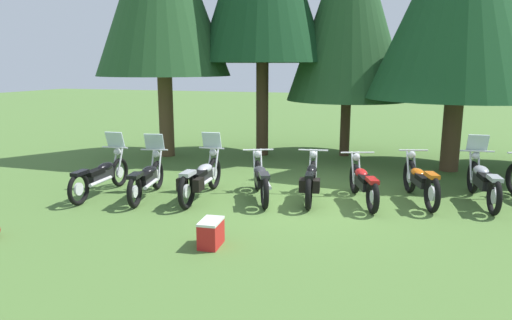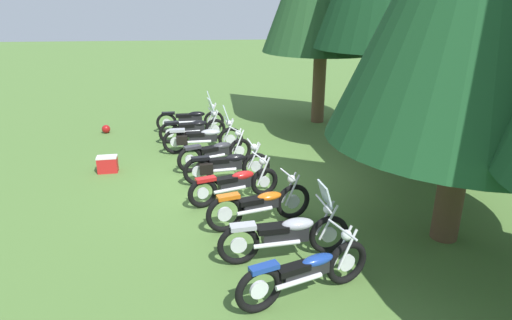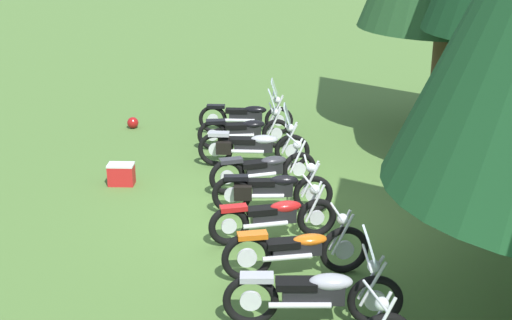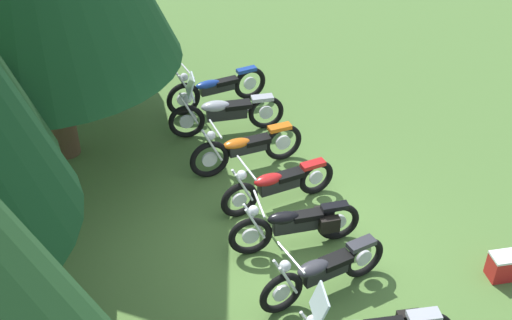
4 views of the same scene
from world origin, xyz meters
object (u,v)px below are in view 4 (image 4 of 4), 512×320
motorcycle_3 (323,271)px  motorcycle_5 (278,185)px  motorcycle_6 (246,148)px  motorcycle_4 (297,224)px  picnic_cooler (506,266)px  motorcycle_8 (217,88)px  motorcycle_7 (225,112)px

motorcycle_3 → motorcycle_5: (2.16, 0.39, -0.01)m
motorcycle_5 → motorcycle_6: size_ratio=0.96×
motorcycle_4 → picnic_cooler: (-1.04, -3.09, -0.23)m
motorcycle_3 → motorcycle_5: motorcycle_3 is taller
motorcycle_5 → picnic_cooler: 3.90m
motorcycle_8 → motorcycle_4: bearing=82.6°
motorcycle_8 → motorcycle_7: bearing=75.8°
motorcycle_3 → motorcycle_4: bearing=-101.7°
motorcycle_7 → picnic_cooler: motorcycle_7 is taller
motorcycle_6 → picnic_cooler: motorcycle_6 is taller
motorcycle_6 → picnic_cooler: 4.95m
motorcycle_4 → motorcycle_6: size_ratio=1.00×
motorcycle_6 → motorcycle_7: size_ratio=0.92×
motorcycle_8 → picnic_cooler: motorcycle_8 is taller
motorcycle_5 → motorcycle_7: 2.54m
motorcycle_6 → motorcycle_8: bearing=-95.8°
motorcycle_4 → motorcycle_6: motorcycle_6 is taller
motorcycle_6 → motorcycle_5: bearing=94.6°
motorcycle_4 → motorcycle_6: bearing=-82.5°
picnic_cooler → motorcycle_8: bearing=36.2°
motorcycle_3 → motorcycle_5: 2.20m
picnic_cooler → motorcycle_3: bearing=90.7°
motorcycle_6 → motorcycle_7: motorcycle_7 is taller
motorcycle_5 → motorcycle_4: bearing=79.8°
motorcycle_7 → motorcycle_8: motorcycle_7 is taller
motorcycle_6 → picnic_cooler: size_ratio=4.06×
motorcycle_7 → picnic_cooler: size_ratio=4.41×
motorcycle_4 → motorcycle_3: bearing=93.9°
motorcycle_8 → motorcycle_6: bearing=80.2°
motorcycle_4 → motorcycle_6: (2.25, 0.61, 0.01)m
motorcycle_3 → motorcycle_4: 1.09m
motorcycle_5 → motorcycle_8: (3.50, 0.87, 0.01)m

